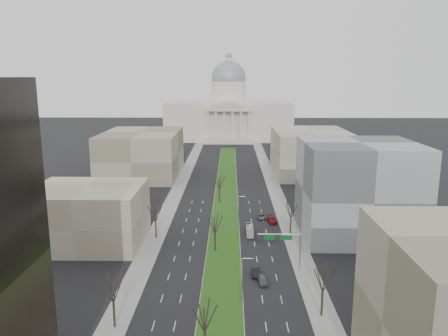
# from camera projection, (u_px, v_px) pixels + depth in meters

# --- Properties ---
(ground) EXTENTS (600.00, 600.00, 0.00)m
(ground) POSITION_uv_depth(u_px,v_px,m) (226.00, 203.00, 141.30)
(ground) COLOR black
(ground) RESTS_ON ground
(median) EXTENTS (8.00, 222.03, 0.20)m
(median) POSITION_uv_depth(u_px,v_px,m) (226.00, 203.00, 140.28)
(median) COLOR #999993
(median) RESTS_ON ground
(sidewalk_left) EXTENTS (5.00, 330.00, 0.15)m
(sidewalk_left) POSITION_uv_depth(u_px,v_px,m) (159.00, 228.00, 117.10)
(sidewalk_left) COLOR gray
(sidewalk_left) RESTS_ON ground
(sidewalk_right) EXTENTS (5.00, 330.00, 0.15)m
(sidewalk_right) POSITION_uv_depth(u_px,v_px,m) (290.00, 229.00, 116.54)
(sidewalk_right) COLOR gray
(sidewalk_right) RESTS_ON ground
(capitol) EXTENTS (80.00, 46.00, 55.00)m
(capitol) POSITION_uv_depth(u_px,v_px,m) (229.00, 114.00, 284.33)
(capitol) COLOR beige
(capitol) RESTS_ON ground
(building_beige_left) EXTENTS (26.00, 22.00, 14.00)m
(building_beige_left) POSITION_uv_depth(u_px,v_px,m) (89.00, 215.00, 106.14)
(building_beige_left) COLOR tan
(building_beige_left) RESTS_ON ground
(building_grey_right) EXTENTS (28.00, 26.00, 24.00)m
(building_grey_right) POSITION_uv_depth(u_px,v_px,m) (358.00, 189.00, 110.89)
(building_grey_right) COLOR #5B5E60
(building_grey_right) RESTS_ON ground
(building_far_left) EXTENTS (30.00, 40.00, 18.00)m
(building_far_left) POSITION_uv_depth(u_px,v_px,m) (142.00, 154.00, 179.15)
(building_far_left) COLOR gray
(building_far_left) RESTS_ON ground
(building_far_right) EXTENTS (30.00, 40.00, 18.00)m
(building_far_right) POSITION_uv_depth(u_px,v_px,m) (310.00, 152.00, 182.92)
(building_far_right) COLOR tan
(building_far_right) RESTS_ON ground
(tree_left_mid) EXTENTS (5.40, 5.40, 9.72)m
(tree_left_mid) POSITION_uv_depth(u_px,v_px,m) (113.00, 288.00, 69.68)
(tree_left_mid) COLOR black
(tree_left_mid) RESTS_ON ground
(tree_left_far) EXTENTS (5.28, 5.28, 9.50)m
(tree_left_far) POSITION_uv_depth(u_px,v_px,m) (155.00, 212.00, 108.85)
(tree_left_far) COLOR black
(tree_left_far) RESTS_ON ground
(tree_right_mid) EXTENTS (5.52, 5.52, 9.94)m
(tree_right_mid) POSITION_uv_depth(u_px,v_px,m) (323.00, 277.00, 73.01)
(tree_right_mid) COLOR black
(tree_right_mid) RESTS_ON ground
(tree_right_far) EXTENTS (5.04, 5.04, 9.07)m
(tree_right_far) POSITION_uv_depth(u_px,v_px,m) (291.00, 209.00, 112.28)
(tree_right_far) COLOR black
(tree_right_far) RESTS_ON ground
(tree_median_a) EXTENTS (5.40, 5.40, 9.72)m
(tree_median_a) POSITION_uv_depth(u_px,v_px,m) (205.00, 315.00, 61.61)
(tree_median_a) COLOR black
(tree_median_a) RESTS_ON ground
(tree_median_b) EXTENTS (5.40, 5.40, 9.72)m
(tree_median_b) POSITION_uv_depth(u_px,v_px,m) (215.00, 223.00, 100.75)
(tree_median_b) COLOR black
(tree_median_b) RESTS_ON ground
(tree_median_c) EXTENTS (5.40, 5.40, 9.72)m
(tree_median_c) POSITION_uv_depth(u_px,v_px,m) (219.00, 182.00, 139.89)
(tree_median_c) COLOR black
(tree_median_c) RESTS_ON ground
(streetlamp_median_b) EXTENTS (1.90, 0.20, 9.16)m
(streetlamp_median_b) POSITION_uv_depth(u_px,v_px,m) (242.00, 281.00, 76.64)
(streetlamp_median_b) COLOR gray
(streetlamp_median_b) RESTS_ON ground
(streetlamp_median_c) EXTENTS (1.90, 0.20, 9.16)m
(streetlamp_median_c) POSITION_uv_depth(u_px,v_px,m) (239.00, 212.00, 115.78)
(streetlamp_median_c) COLOR gray
(streetlamp_median_c) RESTS_ON ground
(mast_arm_signs) EXTENTS (9.12, 0.24, 8.09)m
(mast_arm_signs) POSITION_uv_depth(u_px,v_px,m) (287.00, 243.00, 90.92)
(mast_arm_signs) COLOR gray
(mast_arm_signs) RESTS_ON ground
(car_grey_near) EXTENTS (2.27, 4.60, 1.51)m
(car_grey_near) POSITION_uv_depth(u_px,v_px,m) (262.00, 280.00, 86.13)
(car_grey_near) COLOR #4A4E51
(car_grey_near) RESTS_ON ground
(car_black) EXTENTS (1.90, 4.67, 1.50)m
(car_black) POSITION_uv_depth(u_px,v_px,m) (256.00, 272.00, 89.54)
(car_black) COLOR black
(car_black) RESTS_ON ground
(car_red) EXTENTS (2.71, 5.65, 1.59)m
(car_red) POSITION_uv_depth(u_px,v_px,m) (272.00, 220.00, 122.00)
(car_red) COLOR maroon
(car_red) RESTS_ON ground
(car_grey_far) EXTENTS (2.32, 4.70, 1.28)m
(car_grey_far) POSITION_uv_depth(u_px,v_px,m) (261.00, 216.00, 125.36)
(car_grey_far) COLOR #505258
(car_grey_far) RESTS_ON ground
(box_van) EXTENTS (1.91, 7.92, 2.20)m
(box_van) POSITION_uv_depth(u_px,v_px,m) (250.00, 230.00, 112.95)
(box_van) COLOR white
(box_van) RESTS_ON ground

